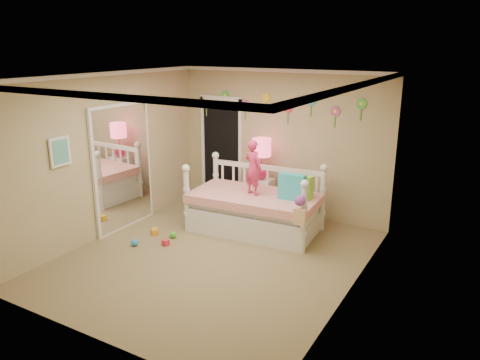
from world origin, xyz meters
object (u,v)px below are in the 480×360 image
Objects in this scene: child at (253,168)px; nightstand at (261,197)px; daybed at (255,197)px; table_lamp at (262,152)px.

child is 1.10m from nightstand.
nightstand is (-0.24, 0.76, -0.76)m from child.
child is 1.34× the size of nightstand.
child is at bearing -75.11° from nightstand.
daybed is 0.80m from nightstand.
table_lamp is (-0.25, 0.72, 0.59)m from daybed.
daybed is at bearing -70.67° from table_lamp.
table_lamp is (-0.24, 0.76, 0.07)m from child.
child reaches higher than table_lamp.
child reaches higher than nightstand.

